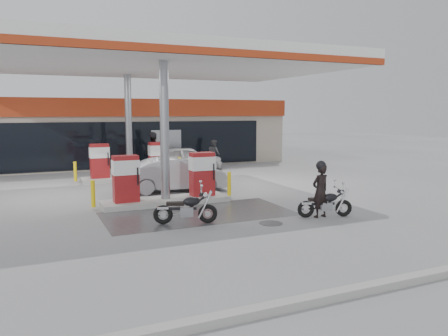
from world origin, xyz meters
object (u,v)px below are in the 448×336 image
object	(u,v)px
biker_main	(320,191)
parked_motorcycle	(187,209)
hatchback_silver	(175,174)
parked_car_right	(198,154)
pump_island_near	(165,184)
pump_island_far	(130,165)
sedan_white	(187,158)
main_motorcycle	(326,204)
attendant	(214,153)
biker_walking	(153,153)

from	to	relation	value
biker_main	parked_motorcycle	world-z (taller)	biker_main
hatchback_silver	parked_car_right	xyz separation A→B (m)	(4.71, 9.80, -0.18)
pump_island_near	parked_car_right	size ratio (longest dim) A/B	1.38
pump_island_far	parked_car_right	distance (m)	8.32
biker_main	parked_car_right	bearing A→B (deg)	-106.15
biker_main	sedan_white	world-z (taller)	biker_main
main_motorcycle	parked_motorcycle	size ratio (longest dim) A/B	0.94
sedan_white	attendant	xyz separation A→B (m)	(1.86, 0.60, 0.15)
main_motorcycle	parked_car_right	world-z (taller)	parked_car_right
sedan_white	attendant	distance (m)	1.96
pump_island_far	parked_car_right	bearing A→B (deg)	46.13
pump_island_far	sedan_white	xyz separation A→B (m)	(3.70, 2.20, -0.04)
attendant	hatchback_silver	size ratio (longest dim) A/B	0.39
parked_car_right	biker_walking	size ratio (longest dim) A/B	1.81
sedan_white	parked_motorcycle	bearing A→B (deg)	171.75
parked_motorcycle	parked_car_right	size ratio (longest dim) A/B	0.49
main_motorcycle	biker_main	world-z (taller)	biker_main
attendant	parked_car_right	distance (m)	3.22
pump_island_far	hatchback_silver	distance (m)	3.94
sedan_white	biker_walking	bearing A→B (deg)	101.24
hatchback_silver	parked_car_right	bearing A→B (deg)	-18.92
attendant	biker_main	bearing A→B (deg)	160.57
biker_main	parked_car_right	size ratio (longest dim) A/B	0.45
attendant	parked_car_right	world-z (taller)	attendant
sedan_white	parked_car_right	world-z (taller)	sedan_white
pump_island_far	parked_car_right	world-z (taller)	pump_island_far
main_motorcycle	biker_main	xyz separation A→B (m)	(-0.18, 0.05, 0.43)
main_motorcycle	biker_walking	world-z (taller)	biker_walking
pump_island_near	biker_main	bearing A→B (deg)	-46.37
sedan_white	hatchback_silver	bearing A→B (deg)	167.44
sedan_white	parked_car_right	distance (m)	4.33
pump_island_far	biker_walking	world-z (taller)	biker_walking
pump_island_near	attendant	world-z (taller)	pump_island_near
sedan_white	attendant	bearing A→B (deg)	-60.85
attendant	parked_motorcycle	bearing A→B (deg)	142.31
parked_car_right	pump_island_far	bearing A→B (deg)	156.24
parked_motorcycle	hatchback_silver	bearing A→B (deg)	94.24
parked_car_right	biker_walking	distance (m)	5.55
pump_island_near	biker_walking	bearing A→B (deg)	77.93
pump_island_near	pump_island_far	world-z (taller)	same
parked_car_right	parked_motorcycle	bearing A→B (deg)	178.22
pump_island_far	hatchback_silver	xyz separation A→B (m)	(1.06, -3.80, -0.02)
attendant	biker_walking	distance (m)	3.86
main_motorcycle	sedan_white	bearing A→B (deg)	107.98
main_motorcycle	parked_car_right	size ratio (longest dim) A/B	0.46
pump_island_far	biker_walking	size ratio (longest dim) A/B	2.49
main_motorcycle	attendant	bearing A→B (deg)	99.66
pump_island_near	hatchback_silver	world-z (taller)	pump_island_near
biker_walking	parked_car_right	bearing A→B (deg)	10.17
sedan_white	biker_walking	size ratio (longest dim) A/B	1.91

